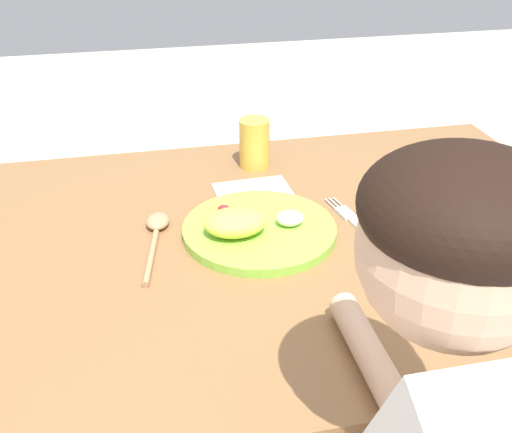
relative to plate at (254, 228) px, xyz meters
name	(u,v)px	position (x,y,z in m)	size (l,w,h in m)	color
dining_table	(296,293)	(0.08, -0.01, -0.15)	(1.17, 0.86, 0.67)	brown
plate	(254,228)	(0.00, 0.00, 0.00)	(0.28, 0.28, 0.06)	#89CE41
fork	(357,224)	(0.19, -0.01, -0.01)	(0.05, 0.20, 0.01)	silver
spoon	(156,230)	(-0.17, 0.04, -0.01)	(0.06, 0.22, 0.02)	tan
drinking_cup	(254,143)	(0.06, 0.29, 0.04)	(0.07, 0.07, 0.11)	gold
napkin	(256,196)	(0.03, 0.14, -0.01)	(0.15, 0.15, 0.00)	white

